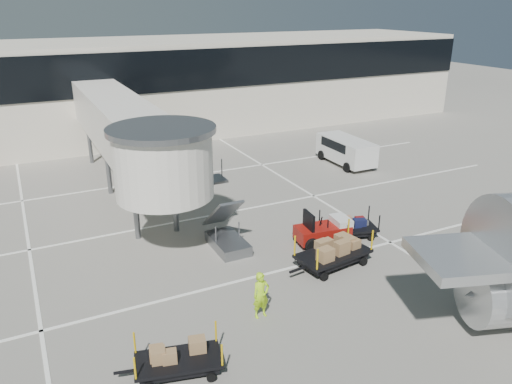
% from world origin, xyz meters
% --- Properties ---
extents(ground, '(140.00, 140.00, 0.00)m').
position_xyz_m(ground, '(0.00, 0.00, 0.00)').
color(ground, '#9C968C').
rests_on(ground, ground).
extents(lane_markings, '(40.00, 30.00, 0.02)m').
position_xyz_m(lane_markings, '(-0.67, 9.33, 0.01)').
color(lane_markings, white).
rests_on(lane_markings, ground).
extents(terminal, '(64.00, 12.11, 15.20)m').
position_xyz_m(terminal, '(-0.35, 29.94, 4.11)').
color(terminal, beige).
rests_on(terminal, ground).
extents(jet_bridge, '(5.70, 20.40, 6.03)m').
position_xyz_m(jet_bridge, '(-3.97, 12.26, 4.28)').
color(jet_bridge, white).
rests_on(jet_bridge, ground).
extents(baggage_tug, '(2.79, 1.96, 1.75)m').
position_xyz_m(baggage_tug, '(3.03, 3.43, 0.63)').
color(baggage_tug, maroon).
rests_on(baggage_tug, ground).
extents(suitcase_cart, '(3.48, 2.03, 1.34)m').
position_xyz_m(suitcase_cart, '(4.60, 3.44, 0.50)').
color(suitcase_cart, black).
rests_on(suitcase_cart, ground).
extents(box_cart_near, '(4.20, 2.11, 1.61)m').
position_xyz_m(box_cart_near, '(2.08, 1.40, 0.62)').
color(box_cart_near, black).
rests_on(box_cart_near, ground).
extents(box_cart_far, '(3.43, 1.94, 1.32)m').
position_xyz_m(box_cart_far, '(-6.28, -2.28, 0.46)').
color(box_cart_far, black).
rests_on(box_cart_far, ground).
extents(ground_worker, '(0.69, 0.47, 1.84)m').
position_xyz_m(ground_worker, '(-2.48, -0.67, 0.92)').
color(ground_worker, '#A2DE17').
rests_on(ground_worker, ground).
extents(minivan, '(2.26, 5.00, 1.88)m').
position_xyz_m(minivan, '(11.58, 13.65, 1.13)').
color(minivan, silver).
rests_on(minivan, ground).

